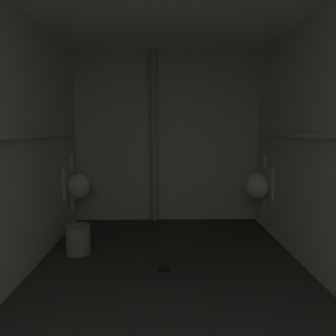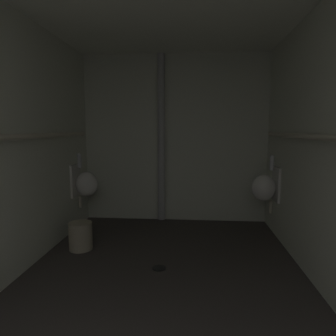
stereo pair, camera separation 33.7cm
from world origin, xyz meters
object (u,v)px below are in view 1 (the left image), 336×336
(standpipe_back_wall, at_px, (154,139))
(waste_bin, at_px, (78,239))
(floor_drain, at_px, (164,268))
(urinal_left_mid, at_px, (77,185))
(urinal_right_mid, at_px, (259,185))

(standpipe_back_wall, height_order, waste_bin, standpipe_back_wall)
(floor_drain, bearing_deg, waste_bin, 156.81)
(urinal_left_mid, relative_size, urinal_right_mid, 1.00)
(urinal_right_mid, distance_m, floor_drain, 1.77)
(waste_bin, bearing_deg, standpipe_back_wall, 54.94)
(waste_bin, bearing_deg, floor_drain, -23.19)
(floor_drain, height_order, waste_bin, waste_bin)
(urinal_left_mid, bearing_deg, waste_bin, -75.05)
(standpipe_back_wall, bearing_deg, urinal_left_mid, -156.92)
(urinal_left_mid, height_order, floor_drain, urinal_left_mid)
(urinal_right_mid, relative_size, standpipe_back_wall, 0.31)
(urinal_left_mid, distance_m, urinal_right_mid, 2.40)
(urinal_right_mid, relative_size, floor_drain, 5.39)
(urinal_right_mid, bearing_deg, urinal_left_mid, 178.39)
(urinal_left_mid, xyz_separation_m, floor_drain, (1.15, -1.14, -0.63))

